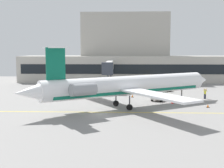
# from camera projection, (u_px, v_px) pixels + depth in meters

# --- Properties ---
(ground) EXTENTS (120.00, 120.00, 0.11)m
(ground) POSITION_uv_depth(u_px,v_px,m) (99.00, 115.00, 41.30)
(ground) COLOR gray
(terminal_building) EXTENTS (64.32, 13.69, 19.95)m
(terminal_building) POSITION_uv_depth(u_px,v_px,m) (130.00, 57.00, 87.13)
(terminal_building) COLOR #B7B2A8
(terminal_building) RESTS_ON ground
(jet_bridge_west) EXTENTS (2.40, 18.81, 6.43)m
(jet_bridge_west) POSITION_uv_depth(u_px,v_px,m) (109.00, 67.00, 70.38)
(jet_bridge_west) COLOR silver
(jet_bridge_west) RESTS_ON ground
(regional_jet) EXTENTS (30.90, 25.93, 9.46)m
(regional_jet) POSITION_uv_depth(u_px,v_px,m) (127.00, 86.00, 46.05)
(regional_jet) COLOR white
(regional_jet) RESTS_ON ground
(baggage_tug) EXTENTS (3.77, 1.95, 2.24)m
(baggage_tug) POSITION_uv_depth(u_px,v_px,m) (161.00, 87.00, 64.54)
(baggage_tug) COLOR #E5B20C
(baggage_tug) RESTS_ON ground
(pushback_tractor) EXTENTS (3.41, 4.46, 2.19)m
(pushback_tractor) POSITION_uv_depth(u_px,v_px,m) (160.00, 95.00, 53.40)
(pushback_tractor) COLOR silver
(pushback_tractor) RESTS_ON ground
(fuel_tank) EXTENTS (7.62, 2.38, 2.39)m
(fuel_tank) POSITION_uv_depth(u_px,v_px,m) (171.00, 82.00, 71.56)
(fuel_tank) COLOR white
(fuel_tank) RESTS_ON ground
(marshaller) EXTENTS (0.83, 0.34, 1.94)m
(marshaller) POSITION_uv_depth(u_px,v_px,m) (205.00, 94.00, 54.67)
(marshaller) COLOR #191E33
(marshaller) RESTS_ON ground
(safety_cone_alpha) EXTENTS (0.47, 0.47, 0.55)m
(safety_cone_alpha) POSITION_uv_depth(u_px,v_px,m) (132.00, 96.00, 56.56)
(safety_cone_alpha) COLOR orange
(safety_cone_alpha) RESTS_ON ground
(safety_cone_bravo) EXTENTS (0.47, 0.47, 0.55)m
(safety_cone_bravo) POSITION_uv_depth(u_px,v_px,m) (208.00, 106.00, 46.43)
(safety_cone_bravo) COLOR orange
(safety_cone_bravo) RESTS_ON ground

